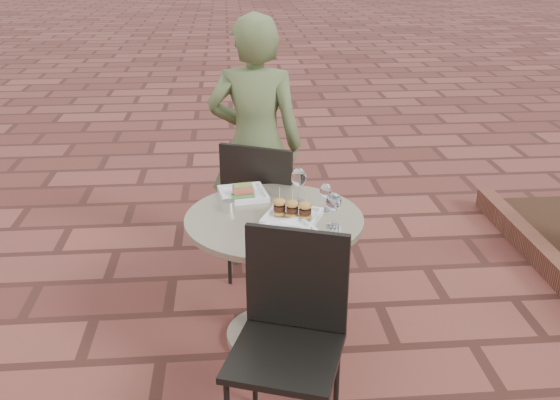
{
  "coord_description": "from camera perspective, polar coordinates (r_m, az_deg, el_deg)",
  "views": [
    {
      "loc": [
        -0.44,
        -2.7,
        2.04
      ],
      "look_at": [
        -0.2,
        0.14,
        0.82
      ],
      "focal_mm": 40.0,
      "sensor_mm": 36.0,
      "label": 1
    }
  ],
  "objects": [
    {
      "name": "wine_glass_right",
      "position": [
        2.99,
        4.92,
        -0.27
      ],
      "size": [
        0.07,
        0.07,
        0.18
      ],
      "color": "white",
      "rests_on": "cafe_table"
    },
    {
      "name": "wine_glass_far",
      "position": [
        3.17,
        4.19,
        0.79
      ],
      "size": [
        0.06,
        0.06,
        0.15
      ],
      "color": "white",
      "rests_on": "cafe_table"
    },
    {
      "name": "chair_far",
      "position": [
        3.76,
        -1.58,
        -0.19
      ],
      "size": [
        0.58,
        0.58,
        0.93
      ],
      "rotation": [
        0.0,
        0.0,
        2.71
      ],
      "color": "black",
      "rests_on": "ground"
    },
    {
      "name": "cafe_table",
      "position": [
        3.24,
        -0.53,
        -5.49
      ],
      "size": [
        0.9,
        0.9,
        0.73
      ],
      "color": "gray",
      "rests_on": "ground"
    },
    {
      "name": "cutlery_set",
      "position": [
        2.97,
        5.14,
        -3.01
      ],
      "size": [
        0.11,
        0.18,
        0.0
      ],
      "primitive_type": null,
      "rotation": [
        0.0,
        0.0,
        -0.2
      ],
      "color": "silver",
      "rests_on": "cafe_table"
    },
    {
      "name": "steel_ramekin",
      "position": [
        3.21,
        -4.74,
        -0.51
      ],
      "size": [
        0.07,
        0.07,
        0.05
      ],
      "primitive_type": "cylinder",
      "rotation": [
        0.0,
        0.0,
        -0.0
      ],
      "color": "silver",
      "rests_on": "cafe_table"
    },
    {
      "name": "plate_salmon",
      "position": [
        3.37,
        -3.4,
        0.64
      ],
      "size": [
        0.28,
        0.28,
        0.07
      ],
      "rotation": [
        0.0,
        0.0,
        0.17
      ],
      "color": "white",
      "rests_on": "cafe_table"
    },
    {
      "name": "plate_tuna",
      "position": [
        2.93,
        0.9,
        -3.0
      ],
      "size": [
        0.31,
        0.31,
        0.03
      ],
      "rotation": [
        0.0,
        0.0,
        0.36
      ],
      "color": "white",
      "rests_on": "cafe_table"
    },
    {
      "name": "ground",
      "position": [
        3.41,
        3.64,
        -13.62
      ],
      "size": [
        60.0,
        60.0,
        0.0
      ],
      "primitive_type": "plane",
      "color": "brown",
      "rests_on": "ground"
    },
    {
      "name": "wine_glass_mid",
      "position": [
        3.26,
        1.72,
        2.01
      ],
      "size": [
        0.08,
        0.08,
        0.19
      ],
      "color": "white",
      "rests_on": "cafe_table"
    },
    {
      "name": "diner",
      "position": [
        3.92,
        -2.24,
        4.98
      ],
      "size": [
        0.65,
        0.48,
        1.63
      ],
      "primitive_type": "imported",
      "rotation": [
        0.0,
        0.0,
        2.98
      ],
      "color": "#4E5D33",
      "rests_on": "ground"
    },
    {
      "name": "chair_near",
      "position": [
        2.64,
        0.98,
        -11.14
      ],
      "size": [
        0.56,
        0.56,
        0.93
      ],
      "rotation": [
        0.0,
        0.0,
        -0.33
      ],
      "color": "black",
      "rests_on": "ground"
    },
    {
      "name": "plate_sliders",
      "position": [
        3.08,
        1.13,
        -1.21
      ],
      "size": [
        0.34,
        0.34,
        0.17
      ],
      "rotation": [
        0.0,
        0.0,
        -0.41
      ],
      "color": "white",
      "rests_on": "cafe_table"
    }
  ]
}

